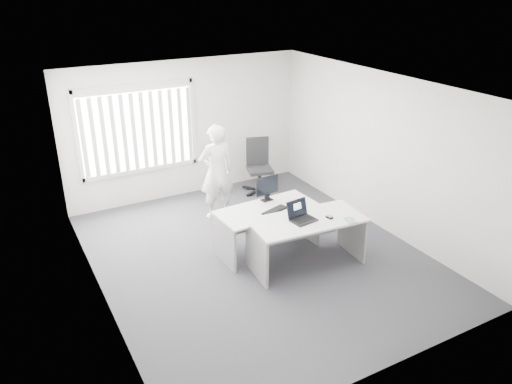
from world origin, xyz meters
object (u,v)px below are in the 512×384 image
desk_near (307,232)px  desk_far (267,220)px  laptop (304,212)px  person (216,172)px  monitor (267,188)px  office_chair (259,175)px

desk_near → desk_far: bearing=118.1°
desk_near → laptop: 0.38m
desk_far → person: size_ratio=0.95×
desk_far → laptop: bearing=-76.3°
person → laptop: person is taller
desk_near → monitor: (-0.16, 0.99, 0.40)m
desk_near → laptop: bearing=-160.0°
desk_near → desk_far: (-0.31, 0.71, -0.03)m
office_chair → person: person is taller
desk_far → laptop: 0.86m
desk_near → monitor: 1.08m
desk_far → person: bearing=94.2°
person → desk_far: bearing=99.2°
person → laptop: (0.42, -2.29, 0.04)m
office_chair → desk_far: bearing=-99.9°
desk_far → laptop: (0.22, -0.73, 0.40)m
office_chair → person: size_ratio=0.63×
laptop → person: bearing=92.8°
monitor → laptop: bearing=-90.2°
office_chair → monitor: 2.27m
desk_far → monitor: 0.54m
desk_far → office_chair: office_chair is taller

